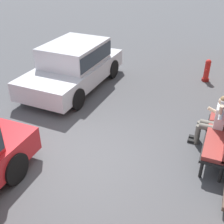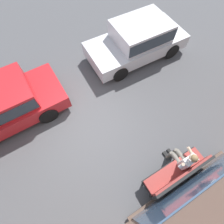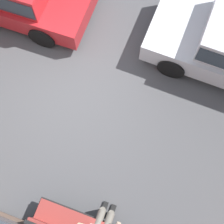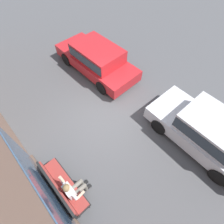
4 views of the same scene
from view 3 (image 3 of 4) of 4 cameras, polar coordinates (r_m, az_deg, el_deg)
name	(u,v)px [view 3 (image 3 of 4)]	position (r m, az deg, el deg)	size (l,w,h in m)	color
ground_plane	(72,89)	(8.18, -6.74, 3.89)	(60.00, 60.00, 0.00)	#4C4C4F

